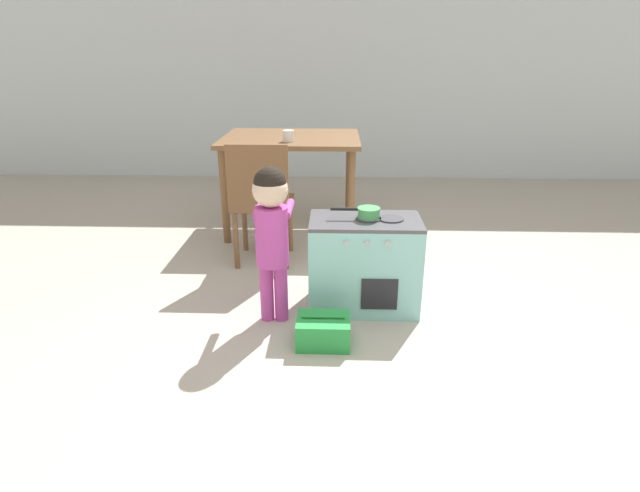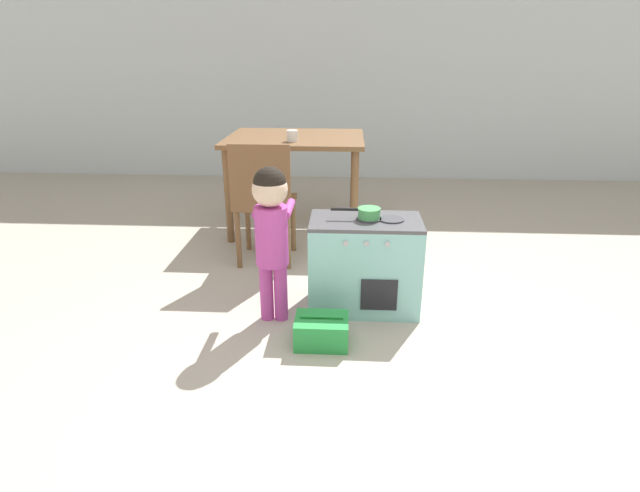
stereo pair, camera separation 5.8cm
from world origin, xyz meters
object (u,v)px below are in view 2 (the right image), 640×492
object	(u,v)px
toy_basket	(322,331)
dining_chair_near	(264,199)
toy_pot	(368,212)
dining_table	(296,149)
play_kitchen	(364,264)
cup_on_table	(292,136)
child_figure	(271,222)

from	to	relation	value
toy_basket	dining_chair_near	distance (m)	1.18
toy_pot	dining_table	bearing A→B (deg)	111.16
play_kitchen	toy_basket	distance (m)	0.50
cup_on_table	play_kitchen	bearing A→B (deg)	-65.36
child_figure	cup_on_table	bearing A→B (deg)	91.35
toy_pot	toy_basket	distance (m)	0.69
cup_on_table	toy_pot	bearing A→B (deg)	-64.98
toy_basket	dining_table	bearing A→B (deg)	99.73
child_figure	dining_chair_near	bearing A→B (deg)	102.38
play_kitchen	dining_chair_near	world-z (taller)	dining_chair_near
toy_basket	dining_chair_near	world-z (taller)	dining_chair_near
toy_pot	child_figure	distance (m)	0.53
toy_pot	child_figure	size ratio (longest dim) A/B	0.32
child_figure	toy_basket	size ratio (longest dim) A/B	3.19
toy_pot	child_figure	xyz separation A→B (m)	(-0.50, -0.17, -0.01)
toy_pot	dining_table	world-z (taller)	dining_table
child_figure	toy_basket	xyz separation A→B (m)	(0.28, -0.24, -0.49)
dining_chair_near	cup_on_table	size ratio (longest dim) A/B	9.92
child_figure	dining_table	world-z (taller)	child_figure
toy_pot	dining_chair_near	world-z (taller)	dining_chair_near
play_kitchen	dining_table	xyz separation A→B (m)	(-0.53, 1.39, 0.39)
dining_table	cup_on_table	xyz separation A→B (m)	(0.00, -0.24, 0.14)
child_figure	toy_basket	distance (m)	0.61
child_figure	dining_table	distance (m)	1.55
cup_on_table	dining_chair_near	bearing A→B (deg)	-104.66
dining_chair_near	play_kitchen	bearing A→B (deg)	-42.62
toy_pot	dining_table	size ratio (longest dim) A/B	0.25
toy_pot	cup_on_table	world-z (taller)	cup_on_table
child_figure	toy_basket	bearing A→B (deg)	-41.44
play_kitchen	child_figure	xyz separation A→B (m)	(-0.50, -0.17, 0.30)
dining_chair_near	cup_on_table	distance (m)	0.65
toy_pot	cup_on_table	xyz separation A→B (m)	(-0.53, 1.15, 0.23)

